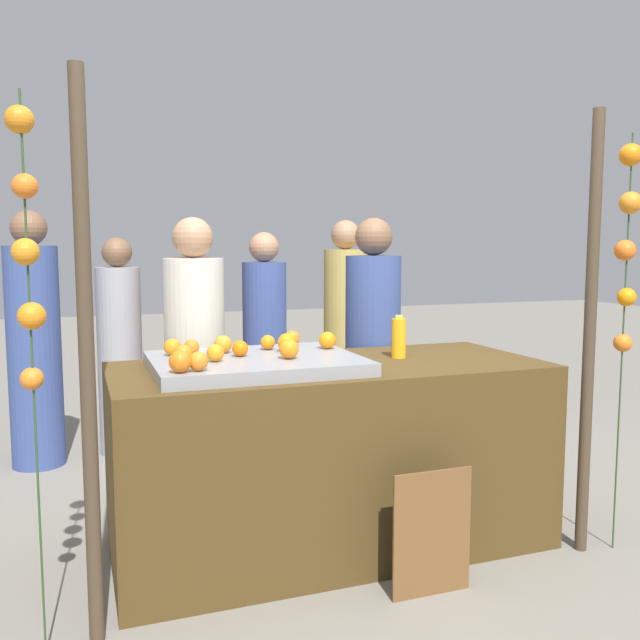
{
  "coord_description": "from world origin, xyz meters",
  "views": [
    {
      "loc": [
        -1.15,
        -3.02,
        1.47
      ],
      "look_at": [
        0.0,
        0.15,
        1.1
      ],
      "focal_mm": 37.94,
      "sensor_mm": 36.0,
      "label": 1
    }
  ],
  "objects_px": {
    "vendor_left": "(195,377)",
    "vendor_right": "(373,365)",
    "juice_bottle": "(399,338)",
    "chalkboard_sign": "(431,534)",
    "orange_1": "(240,348)",
    "stall_counter": "(330,455)",
    "orange_0": "(215,353)"
  },
  "relations": [
    {
      "from": "vendor_left",
      "to": "vendor_right",
      "type": "bearing_deg",
      "value": -1.56
    },
    {
      "from": "juice_bottle",
      "to": "chalkboard_sign",
      "type": "distance_m",
      "value": 1.02
    },
    {
      "from": "orange_1",
      "to": "vendor_left",
      "type": "height_order",
      "value": "vendor_left"
    },
    {
      "from": "stall_counter",
      "to": "vendor_right",
      "type": "distance_m",
      "value": 0.86
    },
    {
      "from": "orange_0",
      "to": "juice_bottle",
      "type": "distance_m",
      "value": 0.99
    },
    {
      "from": "juice_bottle",
      "to": "chalkboard_sign",
      "type": "xyz_separation_m",
      "value": [
        -0.18,
        -0.67,
        -0.74
      ]
    },
    {
      "from": "chalkboard_sign",
      "to": "vendor_left",
      "type": "bearing_deg",
      "value": 121.2
    },
    {
      "from": "orange_1",
      "to": "juice_bottle",
      "type": "height_order",
      "value": "juice_bottle"
    },
    {
      "from": "orange_0",
      "to": "vendor_right",
      "type": "distance_m",
      "value": 1.32
    },
    {
      "from": "orange_0",
      "to": "juice_bottle",
      "type": "xyz_separation_m",
      "value": [
        0.98,
        0.15,
        0.0
      ]
    },
    {
      "from": "chalkboard_sign",
      "to": "vendor_left",
      "type": "xyz_separation_m",
      "value": [
        -0.77,
        1.27,
        0.49
      ]
    },
    {
      "from": "orange_0",
      "to": "vendor_right",
      "type": "xyz_separation_m",
      "value": [
        1.09,
        0.71,
        -0.24
      ]
    },
    {
      "from": "stall_counter",
      "to": "orange_1",
      "type": "height_order",
      "value": "orange_1"
    },
    {
      "from": "vendor_left",
      "to": "orange_0",
      "type": "bearing_deg",
      "value": -92.54
    },
    {
      "from": "vendor_left",
      "to": "chalkboard_sign",
      "type": "bearing_deg",
      "value": -58.8
    },
    {
      "from": "stall_counter",
      "to": "orange_0",
      "type": "distance_m",
      "value": 0.8
    },
    {
      "from": "stall_counter",
      "to": "chalkboard_sign",
      "type": "distance_m",
      "value": 0.68
    },
    {
      "from": "chalkboard_sign",
      "to": "orange_0",
      "type": "bearing_deg",
      "value": 146.62
    },
    {
      "from": "juice_bottle",
      "to": "vendor_right",
      "type": "xyz_separation_m",
      "value": [
        0.11,
        0.56,
        -0.24
      ]
    },
    {
      "from": "orange_1",
      "to": "chalkboard_sign",
      "type": "bearing_deg",
      "value": -43.62
    },
    {
      "from": "stall_counter",
      "to": "orange_1",
      "type": "distance_m",
      "value": 0.7
    },
    {
      "from": "chalkboard_sign",
      "to": "vendor_right",
      "type": "bearing_deg",
      "value": 76.93
    },
    {
      "from": "orange_1",
      "to": "juice_bottle",
      "type": "distance_m",
      "value": 0.84
    },
    {
      "from": "orange_0",
      "to": "vendor_left",
      "type": "bearing_deg",
      "value": 87.46
    },
    {
      "from": "orange_0",
      "to": "chalkboard_sign",
      "type": "relative_size",
      "value": 0.14
    },
    {
      "from": "stall_counter",
      "to": "vendor_left",
      "type": "height_order",
      "value": "vendor_left"
    },
    {
      "from": "chalkboard_sign",
      "to": "orange_1",
      "type": "bearing_deg",
      "value": 136.38
    },
    {
      "from": "stall_counter",
      "to": "chalkboard_sign",
      "type": "relative_size",
      "value": 3.76
    },
    {
      "from": "orange_1",
      "to": "juice_bottle",
      "type": "xyz_separation_m",
      "value": [
        0.84,
        0.04,
        0.01
      ]
    },
    {
      "from": "juice_bottle",
      "to": "vendor_right",
      "type": "distance_m",
      "value": 0.62
    },
    {
      "from": "orange_1",
      "to": "juice_bottle",
      "type": "bearing_deg",
      "value": 2.91
    },
    {
      "from": "stall_counter",
      "to": "vendor_right",
      "type": "relative_size",
      "value": 1.27
    }
  ]
}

